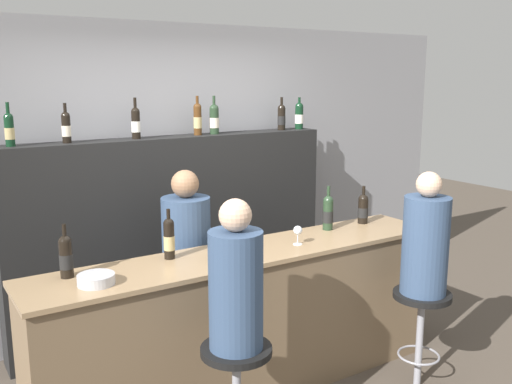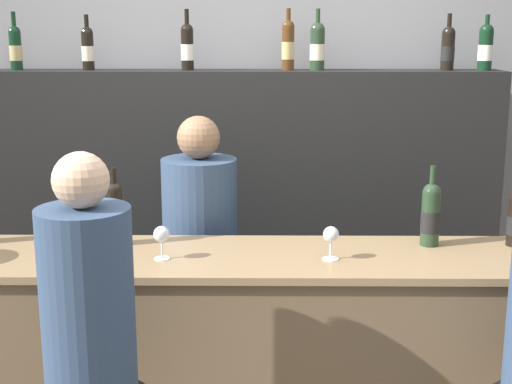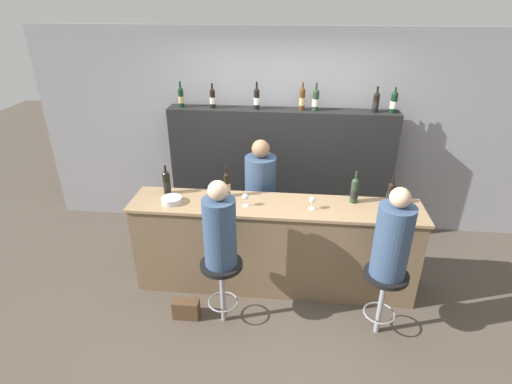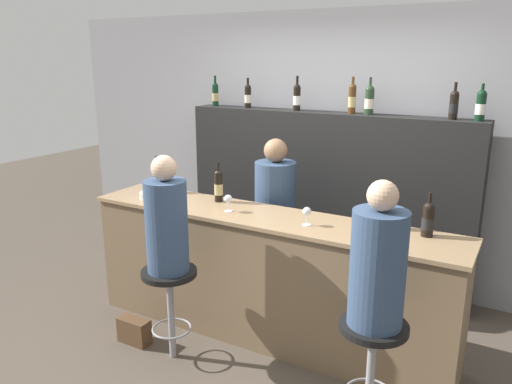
% 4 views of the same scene
% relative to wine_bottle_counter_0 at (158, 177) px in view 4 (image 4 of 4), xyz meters
% --- Properties ---
extents(ground_plane, '(16.00, 16.00, 0.00)m').
position_rel_wine_bottle_counter_0_xyz_m(ground_plane, '(1.16, -0.39, -1.14)').
color(ground_plane, '#4C4238').
extents(wall_back, '(6.40, 0.05, 2.60)m').
position_rel_wine_bottle_counter_0_xyz_m(wall_back, '(1.16, 1.27, 0.16)').
color(wall_back, gray).
rests_on(wall_back, ground_plane).
extents(bar_counter, '(2.97, 0.55, 1.01)m').
position_rel_wine_bottle_counter_0_xyz_m(bar_counter, '(1.16, -0.14, -0.63)').
color(bar_counter, brown).
rests_on(bar_counter, ground_plane).
extents(back_bar_cabinet, '(2.79, 0.28, 1.68)m').
position_rel_wine_bottle_counter_0_xyz_m(back_bar_cabinet, '(1.16, 1.04, -0.31)').
color(back_bar_cabinet, black).
rests_on(back_bar_cabinet, ground_plane).
extents(wine_bottle_counter_0, '(0.08, 0.08, 0.32)m').
position_rel_wine_bottle_counter_0_xyz_m(wine_bottle_counter_0, '(0.00, 0.00, 0.00)').
color(wine_bottle_counter_0, black).
rests_on(wine_bottle_counter_0, bar_counter).
extents(wine_bottle_counter_1, '(0.07, 0.07, 0.33)m').
position_rel_wine_bottle_counter_0_xyz_m(wine_bottle_counter_1, '(0.65, -0.00, 0.01)').
color(wine_bottle_counter_1, black).
rests_on(wine_bottle_counter_1, bar_counter).
extents(wine_bottle_counter_2, '(0.08, 0.08, 0.34)m').
position_rel_wine_bottle_counter_0_xyz_m(wine_bottle_counter_2, '(1.95, 0.00, 0.01)').
color(wine_bottle_counter_2, '#233823').
rests_on(wine_bottle_counter_2, bar_counter).
extents(wine_bottle_counter_3, '(0.08, 0.08, 0.30)m').
position_rel_wine_bottle_counter_0_xyz_m(wine_bottle_counter_3, '(2.31, 0.00, -0.01)').
color(wine_bottle_counter_3, black).
rests_on(wine_bottle_counter_3, bar_counter).
extents(wine_bottle_backbar_0, '(0.07, 0.07, 0.31)m').
position_rel_wine_bottle_counter_0_xyz_m(wine_bottle_backbar_0, '(-0.08, 1.04, 0.65)').
color(wine_bottle_backbar_0, black).
rests_on(wine_bottle_backbar_0, back_bar_cabinet).
extents(wine_bottle_backbar_1, '(0.07, 0.07, 0.29)m').
position_rel_wine_bottle_counter_0_xyz_m(wine_bottle_backbar_1, '(0.31, 1.04, 0.65)').
color(wine_bottle_backbar_1, black).
rests_on(wine_bottle_backbar_1, back_bar_cabinet).
extents(wine_bottle_backbar_2, '(0.07, 0.07, 0.32)m').
position_rel_wine_bottle_counter_0_xyz_m(wine_bottle_backbar_2, '(0.85, 1.04, 0.66)').
color(wine_bottle_backbar_2, black).
rests_on(wine_bottle_backbar_2, back_bar_cabinet).
extents(wine_bottle_backbar_3, '(0.07, 0.07, 0.32)m').
position_rel_wine_bottle_counter_0_xyz_m(wine_bottle_backbar_3, '(1.39, 1.04, 0.67)').
color(wine_bottle_backbar_3, '#4C2D14').
rests_on(wine_bottle_backbar_3, back_bar_cabinet).
extents(wine_bottle_backbar_4, '(0.08, 0.08, 0.32)m').
position_rel_wine_bottle_counter_0_xyz_m(wine_bottle_backbar_4, '(1.55, 1.04, 0.66)').
color(wine_bottle_backbar_4, '#233823').
rests_on(wine_bottle_backbar_4, back_bar_cabinet).
extents(wine_bottle_backbar_5, '(0.07, 0.07, 0.30)m').
position_rel_wine_bottle_counter_0_xyz_m(wine_bottle_backbar_5, '(2.25, 1.04, 0.65)').
color(wine_bottle_backbar_5, black).
rests_on(wine_bottle_backbar_5, back_bar_cabinet).
extents(wine_bottle_backbar_6, '(0.08, 0.08, 0.29)m').
position_rel_wine_bottle_counter_0_xyz_m(wine_bottle_backbar_6, '(2.45, 1.04, 0.66)').
color(wine_bottle_backbar_6, black).
rests_on(wine_bottle_backbar_6, back_bar_cabinet).
extents(wine_glass_0, '(0.06, 0.06, 0.13)m').
position_rel_wine_bottle_counter_0_xyz_m(wine_glass_0, '(0.86, -0.19, -0.03)').
color(wine_glass_0, silver).
rests_on(wine_glass_0, bar_counter).
extents(wine_glass_1, '(0.07, 0.07, 0.13)m').
position_rel_wine_bottle_counter_0_xyz_m(wine_glass_1, '(1.52, -0.19, -0.03)').
color(wine_glass_1, silver).
rests_on(wine_glass_1, bar_counter).
extents(metal_bowl, '(0.21, 0.21, 0.06)m').
position_rel_wine_bottle_counter_0_xyz_m(metal_bowl, '(0.11, -0.21, -0.10)').
color(metal_bowl, '#B7B7BC').
rests_on(metal_bowl, bar_counter).
extents(bar_stool_left, '(0.40, 0.40, 0.70)m').
position_rel_wine_bottle_counter_0_xyz_m(bar_stool_left, '(0.70, -0.74, -0.59)').
color(bar_stool_left, gray).
rests_on(bar_stool_left, ground_plane).
extents(guest_seated_left, '(0.30, 0.30, 0.83)m').
position_rel_wine_bottle_counter_0_xyz_m(guest_seated_left, '(0.70, -0.74, -0.08)').
color(guest_seated_left, '#334766').
rests_on(guest_seated_left, bar_stool_left).
extents(bar_stool_right, '(0.40, 0.40, 0.70)m').
position_rel_wine_bottle_counter_0_xyz_m(bar_stool_right, '(2.19, -0.74, -0.59)').
color(bar_stool_right, gray).
rests_on(bar_stool_right, ground_plane).
extents(guest_seated_right, '(0.31, 0.31, 0.84)m').
position_rel_wine_bottle_counter_0_xyz_m(guest_seated_right, '(2.19, -0.74, -0.08)').
color(guest_seated_right, '#334766').
rests_on(guest_seated_right, bar_stool_right).
extents(bartender, '(0.36, 0.36, 1.50)m').
position_rel_wine_bottle_counter_0_xyz_m(bartender, '(0.96, 0.41, -0.46)').
color(bartender, '#334766').
rests_on(bartender, ground_plane).
extents(handbag, '(0.26, 0.12, 0.20)m').
position_rel_wine_bottle_counter_0_xyz_m(handbag, '(0.32, -0.74, -1.04)').
color(handbag, '#513823').
rests_on(handbag, ground_plane).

